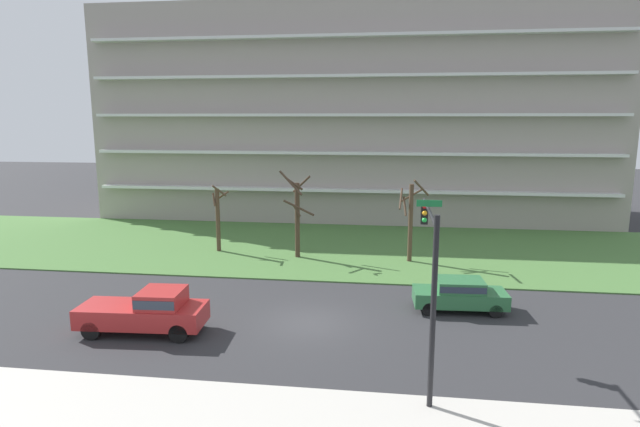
% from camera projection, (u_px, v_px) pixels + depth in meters
% --- Properties ---
extents(ground, '(160.00, 160.00, 0.00)m').
position_uv_depth(ground, '(309.00, 323.00, 23.64)').
color(ground, '#2D2D30').
extents(sidewalk_curb_near, '(80.00, 4.00, 0.15)m').
position_uv_depth(sidewalk_curb_near, '(269.00, 421.00, 15.83)').
color(sidewalk_curb_near, '#BCB7AD').
rests_on(sidewalk_curb_near, ground).
extents(grass_lawn_strip, '(80.00, 16.00, 0.08)m').
position_uv_depth(grass_lawn_strip, '(338.00, 247.00, 37.29)').
color(grass_lawn_strip, '#477238').
rests_on(grass_lawn_strip, ground).
extents(apartment_building, '(45.94, 13.78, 18.97)m').
position_uv_depth(apartment_building, '(353.00, 115.00, 49.63)').
color(apartment_building, '#9E938C').
rests_on(apartment_building, ground).
extents(tree_far_left, '(1.16, 1.52, 4.80)m').
position_uv_depth(tree_far_left, '(218.00, 217.00, 35.80)').
color(tree_far_left, '#4C3828').
rests_on(tree_far_left, ground).
extents(tree_left, '(2.35, 2.14, 5.91)m').
position_uv_depth(tree_left, '(297.00, 214.00, 34.02)').
color(tree_left, '#423023').
rests_on(tree_left, ground).
extents(tree_center, '(1.91, 1.88, 5.53)m').
position_uv_depth(tree_center, '(410.00, 218.00, 33.12)').
color(tree_center, '#4C3828').
rests_on(tree_center, ground).
extents(pickup_red_near_left, '(5.50, 2.29, 1.95)m').
position_uv_depth(pickup_red_near_left, '(148.00, 310.00, 22.39)').
color(pickup_red_near_left, '#B22828').
rests_on(pickup_red_near_left, ground).
extents(sedan_green_center_left, '(4.48, 2.01, 1.57)m').
position_uv_depth(sedan_green_center_left, '(460.00, 293.00, 25.02)').
color(sedan_green_center_left, '#2D6B3D').
rests_on(sedan_green_center_left, ground).
extents(traffic_signal_mast, '(0.90, 5.71, 6.36)m').
position_uv_depth(traffic_signal_mast, '(430.00, 262.00, 17.67)').
color(traffic_signal_mast, black).
rests_on(traffic_signal_mast, ground).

